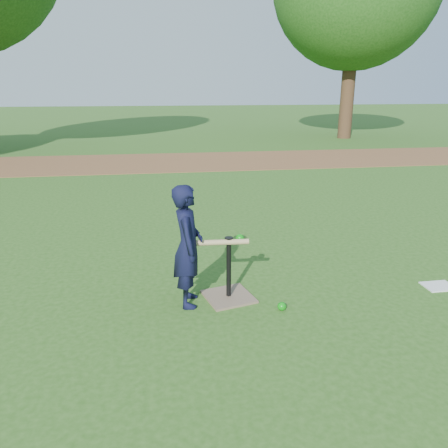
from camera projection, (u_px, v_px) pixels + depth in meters
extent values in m
plane|color=#285116|center=(219.00, 283.00, 4.50)|extent=(80.00, 80.00, 0.00)
cube|color=brown|center=(180.00, 162.00, 11.56)|extent=(24.00, 3.00, 0.01)
imported|color=black|center=(188.00, 246.00, 3.93)|extent=(0.29, 0.43, 1.13)
sphere|color=#0C870F|center=(282.00, 306.00, 3.95)|extent=(0.08, 0.08, 0.08)
cube|color=silver|center=(439.00, 286.00, 4.43)|extent=(0.30, 0.23, 0.01)
cube|color=#79614D|center=(229.00, 297.00, 4.20)|extent=(0.52, 0.52, 0.02)
cylinder|color=black|center=(229.00, 269.00, 4.11)|extent=(0.05, 0.05, 0.55)
cylinder|color=black|center=(229.00, 241.00, 4.02)|extent=(0.08, 0.08, 0.06)
cylinder|color=tan|center=(216.00, 242.00, 3.99)|extent=(0.60, 0.09, 0.05)
sphere|color=tan|center=(184.00, 246.00, 3.91)|extent=(0.06, 0.06, 0.06)
sphere|color=#0C870F|center=(240.00, 238.00, 4.13)|extent=(0.08, 0.08, 0.08)
cylinder|color=#382316|center=(348.00, 91.00, 16.20)|extent=(0.50, 0.50, 3.42)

